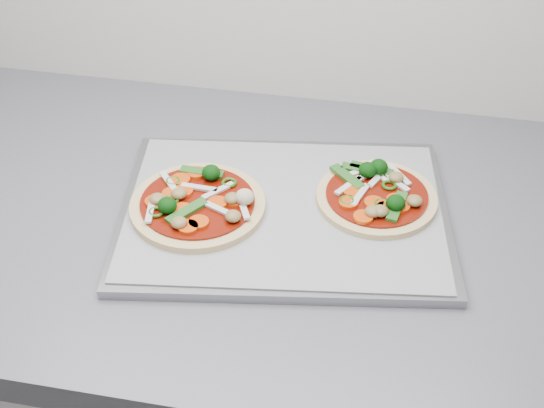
# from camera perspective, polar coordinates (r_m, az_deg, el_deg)

# --- Properties ---
(countertop) EXTENTS (3.60, 0.60, 0.04)m
(countertop) POSITION_cam_1_polar(r_m,az_deg,el_deg) (1.00, -6.89, -1.12)
(countertop) COLOR #595960
(countertop) RESTS_ON base_cabinet
(baking_tray) EXTENTS (0.46, 0.37, 0.01)m
(baking_tray) POSITION_cam_1_polar(r_m,az_deg,el_deg) (0.96, 0.92, -0.70)
(baking_tray) COLOR gray
(baking_tray) RESTS_ON countertop
(parchment) EXTENTS (0.43, 0.34, 0.00)m
(parchment) POSITION_cam_1_polar(r_m,az_deg,el_deg) (0.96, 0.93, -0.34)
(parchment) COLOR gray
(parchment) RESTS_ON baking_tray
(pizza_left) EXTENTS (0.20, 0.20, 0.03)m
(pizza_left) POSITION_cam_1_polar(r_m,az_deg,el_deg) (0.96, -5.62, 0.07)
(pizza_left) COLOR tan
(pizza_left) RESTS_ON parchment
(pizza_right) EXTENTS (0.21, 0.21, 0.03)m
(pizza_right) POSITION_cam_1_polar(r_m,az_deg,el_deg) (0.97, 7.94, 0.69)
(pizza_right) COLOR tan
(pizza_right) RESTS_ON parchment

